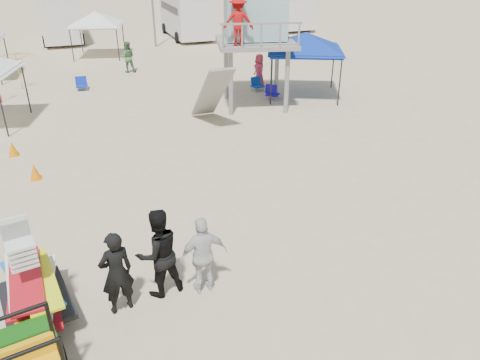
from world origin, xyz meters
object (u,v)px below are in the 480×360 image
object	(u,v)px
surf_trailer	(31,285)
canopy_blue	(306,35)
man_left	(116,273)
lifeguard_tower	(253,16)

from	to	relation	value
surf_trailer	canopy_blue	xyz separation A→B (m)	(11.50, 11.57, 1.97)
canopy_blue	man_left	bearing A→B (deg)	-130.07
canopy_blue	lifeguard_tower	bearing A→B (deg)	-169.86
surf_trailer	man_left	bearing A→B (deg)	-11.22
surf_trailer	lifeguard_tower	world-z (taller)	lifeguard_tower
surf_trailer	man_left	world-z (taller)	surf_trailer
lifeguard_tower	canopy_blue	world-z (taller)	lifeguard_tower
canopy_blue	surf_trailer	bearing A→B (deg)	-134.82
surf_trailer	lifeguard_tower	size ratio (longest dim) A/B	0.44
man_left	lifeguard_tower	size ratio (longest dim) A/B	0.35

